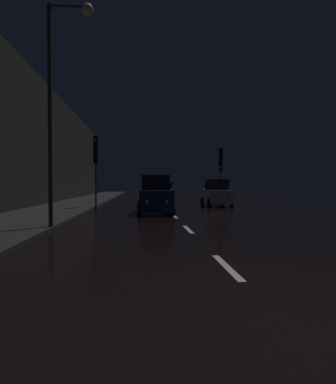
{
  "coord_description": "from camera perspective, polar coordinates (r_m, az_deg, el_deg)",
  "views": [
    {
      "loc": [
        -1.78,
        -3.85,
        1.74
      ],
      "look_at": [
        0.06,
        19.26,
        1.19
      ],
      "focal_mm": 31.26,
      "sensor_mm": 36.0,
      "label": 1
    }
  ],
  "objects": [
    {
      "name": "streetlamp_overhead",
      "position": [
        13.65,
        -17.79,
        17.2
      ],
      "size": [
        1.7,
        0.44,
        8.47
      ],
      "color": "#2D2D30",
      "rests_on": "ground"
    },
    {
      "name": "sidewalk_left",
      "position": [
        28.92,
        -15.5,
        -1.99
      ],
      "size": [
        4.4,
        84.0,
        0.15
      ],
      "primitive_type": "cube",
      "color": "#28282B",
      "rests_on": "ground"
    },
    {
      "name": "ground",
      "position": [
        28.46,
        -0.96,
        -2.16
      ],
      "size": [
        26.94,
        84.0,
        0.02
      ],
      "primitive_type": "cube",
      "color": "black"
    },
    {
      "name": "building_facade_left",
      "position": [
        26.33,
        -22.66,
        8.33
      ],
      "size": [
        0.8,
        63.0,
        9.97
      ],
      "primitive_type": "cube",
      "color": "#2D2B28",
      "rests_on": "ground"
    },
    {
      "name": "traffic_light_far_left",
      "position": [
        24.03,
        -12.24,
        6.07
      ],
      "size": [
        0.32,
        0.46,
        5.1
      ],
      "rotation": [
        0.0,
        0.0,
        -1.54
      ],
      "color": "#38383A",
      "rests_on": "ground"
    },
    {
      "name": "car_parked_right_far",
      "position": [
        26.81,
        8.27,
        -0.31
      ],
      "size": [
        1.93,
        4.18,
        2.11
      ],
      "rotation": [
        0.0,
        0.0,
        1.57
      ],
      "color": "silver",
      "rests_on": "ground"
    },
    {
      "name": "traffic_light_far_right",
      "position": [
        28.86,
        9.0,
        4.74
      ],
      "size": [
        0.36,
        0.48,
        4.76
      ],
      "rotation": [
        0.0,
        0.0,
        -1.75
      ],
      "color": "#38383A",
      "rests_on": "ground"
    },
    {
      "name": "lane_centerline",
      "position": [
        12.68,
        3.58,
        -6.51
      ],
      "size": [
        0.16,
        13.18,
        0.01
      ],
      "color": "beige",
      "rests_on": "ground"
    },
    {
      "name": "car_approaching_headlights",
      "position": [
        19.96,
        -2.21,
        -0.66
      ],
      "size": [
        2.08,
        4.5,
        2.27
      ],
      "rotation": [
        0.0,
        0.0,
        -1.57
      ],
      "color": "#141E51",
      "rests_on": "ground"
    },
    {
      "name": "car_distant_taillights",
      "position": [
        40.17,
        -0.35,
        0.16
      ],
      "size": [
        1.79,
        3.87,
        1.95
      ],
      "rotation": [
        0.0,
        0.0,
        1.57
      ],
      "color": "#A5A8AD",
      "rests_on": "ground"
    }
  ]
}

